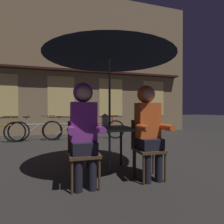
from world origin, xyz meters
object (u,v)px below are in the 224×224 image
at_px(chair_right, 147,145).
at_px(person_left_hooded, 84,123).
at_px(bicycle_second, 36,130).
at_px(bicycle_third, 68,130).
at_px(patio_umbrella, 110,47).
at_px(chair_left, 83,149).
at_px(bicycle_fourth, 101,129).
at_px(cafe_table, 110,134).
at_px(lantern, 105,120).
at_px(person_right_hooded, 148,122).

xyz_separation_m(chair_right, person_left_hooded, (-0.96, -0.06, 0.36)).
relative_size(bicycle_second, bicycle_third, 1.01).
height_order(patio_umbrella, chair_right, patio_umbrella).
bearing_deg(chair_left, bicycle_second, 104.59).
distance_m(patio_umbrella, bicycle_fourth, 3.88).
distance_m(chair_left, chair_right, 0.96).
distance_m(cafe_table, patio_umbrella, 1.42).
bearing_deg(lantern, bicycle_third, 96.73).
bearing_deg(bicycle_second, chair_left, -75.41).
height_order(bicycle_second, bicycle_third, same).
bearing_deg(bicycle_second, bicycle_third, -9.29).
height_order(person_left_hooded, bicycle_third, person_left_hooded).
distance_m(cafe_table, bicycle_third, 3.52).
relative_size(person_right_hooded, bicycle_third, 0.84).
bearing_deg(bicycle_second, chair_right, -63.46).
xyz_separation_m(chair_left, bicycle_fourth, (1.16, 3.79, -0.14)).
height_order(lantern, chair_right, lantern).
bearing_deg(person_right_hooded, patio_umbrella, 138.43).
relative_size(lantern, chair_left, 0.27).
height_order(lantern, chair_left, lantern).
bearing_deg(cafe_table, patio_umbrella, 0.00).
xyz_separation_m(person_right_hooded, bicycle_second, (-2.00, 4.07, -0.50)).
bearing_deg(person_right_hooded, lantern, 141.58).
xyz_separation_m(person_right_hooded, bicycle_third, (-0.96, 3.90, -0.50)).
bearing_deg(lantern, bicycle_fourth, 77.57).
distance_m(lantern, person_left_hooded, 0.60).
bearing_deg(chair_left, person_left_hooded, -90.00).
xyz_separation_m(chair_right, person_right_hooded, (0.00, -0.06, 0.36)).
relative_size(cafe_table, lantern, 3.20).
bearing_deg(chair_right, bicycle_second, 116.54).
height_order(lantern, bicycle_fourth, lantern).
relative_size(bicycle_third, bicycle_fourth, 1.00).
xyz_separation_m(cafe_table, patio_umbrella, (0.00, 0.00, 1.42)).
bearing_deg(chair_right, patio_umbrella, 142.45).
distance_m(person_right_hooded, bicycle_third, 4.05).
relative_size(patio_umbrella, bicycle_fourth, 1.39).
bearing_deg(patio_umbrella, bicycle_third, 97.92).
bearing_deg(person_left_hooded, cafe_table, 41.57).
bearing_deg(chair_right, chair_left, 180.00).
distance_m(cafe_table, bicycle_second, 3.96).
bearing_deg(patio_umbrella, bicycle_second, 112.70).
bearing_deg(cafe_table, person_right_hooded, -41.57).
relative_size(patio_umbrella, bicycle_third, 1.38).
xyz_separation_m(person_left_hooded, person_right_hooded, (0.96, 0.00, 0.00)).
height_order(patio_umbrella, chair_left, patio_umbrella).
distance_m(person_right_hooded, bicycle_fourth, 3.88).
distance_m(lantern, bicycle_third, 3.52).
bearing_deg(person_right_hooded, cafe_table, 138.43).
relative_size(lantern, bicycle_fourth, 0.14).
bearing_deg(bicycle_third, chair_right, -75.93).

